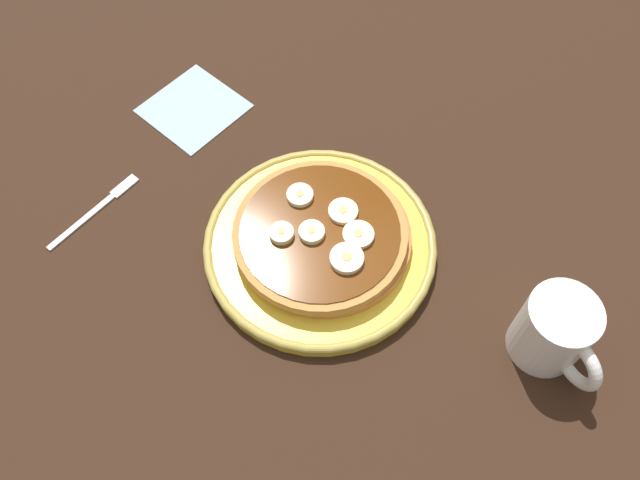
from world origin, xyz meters
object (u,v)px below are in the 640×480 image
Objects in this scene: pancake_stack at (321,235)px; banana_slice_0 at (313,235)px; fork at (99,207)px; plate at (320,244)px; coffee_mug at (556,332)px; napkin at (194,108)px; banana_slice_1 at (297,197)px; banana_slice_3 at (347,259)px; banana_slice_2 at (282,233)px; banana_slice_4 at (343,212)px; banana_slice_5 at (358,235)px.

banana_slice_0 reaches higher than pancake_stack.
plate is at bearing 50.87° from fork.
pancake_stack is 1.93× the size of coffee_mug.
pancake_stack reaches higher than fork.
banana_slice_0 is at bearing 8.69° from napkin.
banana_slice_1 is 0.83× the size of banana_slice_3.
banana_slice_3 is (4.10, 1.80, -0.01)cm from banana_slice_0.
pancake_stack is 26.53cm from fork.
plate is 25.95cm from coffee_mug.
banana_slice_1 is 1.12× the size of banana_slice_2.
fork is (-15.76, -23.66, -3.98)cm from banana_slice_4.
banana_slice_1 is 0.91× the size of banana_slice_4.
fork is at bearing -136.63° from coffee_mug.
banana_slice_3 is at bearing 39.14° from banana_slice_2.
fork is at bearing -120.42° from banana_slice_1.
banana_slice_5 is at bearing 16.26° from napkin.
banana_slice_1 reaches higher than pancake_stack.
napkin is at bearing -168.71° from pancake_stack.
banana_slice_3 is 0.35× the size of coffee_mug.
banana_slice_5 is (3.82, 7.18, -0.10)cm from banana_slice_2.
banana_slice_3 reaches higher than pancake_stack.
pancake_stack is at bearing -75.36° from banana_slice_4.
banana_slice_0 is 0.25× the size of napkin.
banana_slice_0 is at bearing -142.04° from coffee_mug.
coffee_mug reaches higher than banana_slice_3.
plate is 1.80cm from pancake_stack.
banana_slice_4 is at bearing 155.48° from banana_slice_3.
banana_slice_1 is 9.41cm from banana_slice_3.
banana_slice_1 is 0.88× the size of banana_slice_5.
plate is 9.79× the size of banana_slice_2.
banana_slice_0 and banana_slice_3 have the same top height.
banana_slice_1 reaches higher than plate.
fork is (-21.10, -21.23, -4.06)cm from banana_slice_3.
banana_slice_0 is at bearing -68.83° from plate.
pancake_stack reaches higher than plate.
banana_slice_4 is at bearing 56.34° from fork.
banana_slice_2 is 7.48cm from banana_slice_3.
banana_slice_1 is 5.40cm from banana_slice_4.
plate is 2.51× the size of coffee_mug.
banana_slice_2 is at bearing -93.70° from banana_slice_4.
coffee_mug is (20.52, 16.01, 0.01)cm from banana_slice_0.
banana_slice_0 is at bearing 59.82° from banana_slice_2.
banana_slice_2 is 0.21× the size of fork.
banana_slice_2 and banana_slice_3 have the same top height.
banana_slice_2 reaches higher than napkin.
banana_slice_2 is 0.26× the size of coffee_mug.
pancake_stack is 26.47cm from napkin.
banana_slice_1 and banana_slice_5 have the same top height.
banana_slice_4 is 0.26× the size of fork.
coffee_mug is at bearing 32.56° from banana_slice_5.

